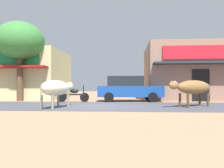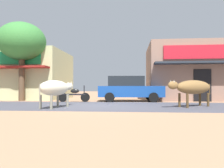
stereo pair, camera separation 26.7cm
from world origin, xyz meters
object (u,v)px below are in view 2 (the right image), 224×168
Objects in this scene: cow_near_brown at (56,88)px; pedestrian_by_shop at (196,87)px; roadside_tree at (22,42)px; parked_hatchback_car at (129,88)px; parked_motorcycle at (75,95)px; cow_far_dark at (193,87)px.

pedestrian_by_shop is (7.66, 5.33, 0.05)m from cow_near_brown.
roadside_tree reaches higher than parked_hatchback_car.
cow_near_brown is at bearing -48.42° from roadside_tree.
roadside_tree is 5.32m from parked_motorcycle.
cow_far_dark is at bearing -51.86° from parked_hatchback_car.
parked_motorcycle is at bearing -165.22° from parked_hatchback_car.
roadside_tree reaches higher than pedestrian_by_shop.
parked_hatchback_car is 2.14× the size of parked_motorcycle.
parked_motorcycle is 0.77× the size of cow_near_brown.
parked_hatchback_car is 1.69× the size of cow_far_dark.
roadside_tree is 11.40m from cow_far_dark.
cow_near_brown is 9.33m from pedestrian_by_shop.
cow_far_dark is at bearing -24.33° from parked_motorcycle.
cow_near_brown is at bearing -145.15° from pedestrian_by_shop.
pedestrian_by_shop is (11.77, 0.69, -3.11)m from roadside_tree.
roadside_tree is at bearing 131.58° from cow_near_brown.
roadside_tree reaches higher than cow_far_dark.
parked_hatchback_car reaches higher than cow_far_dark.
roadside_tree is at bearing -178.21° from parked_hatchback_car.
parked_hatchback_car is 4.45m from pedestrian_by_shop.
pedestrian_by_shop is at bearing 3.38° from roadside_tree.
cow_near_brown is 6.32m from cow_far_dark.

